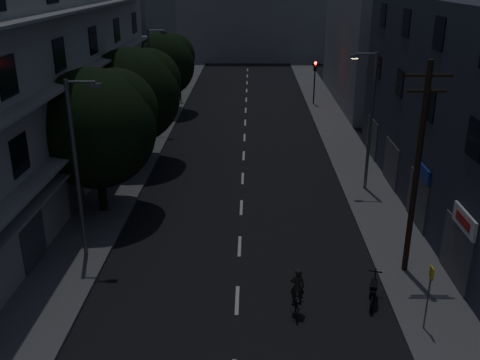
{
  "coord_description": "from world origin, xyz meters",
  "views": [
    {
      "loc": [
        0.49,
        -11.58,
        12.17
      ],
      "look_at": [
        0.0,
        12.0,
        3.0
      ],
      "focal_mm": 40.0,
      "sensor_mm": 36.0,
      "label": 1
    }
  ],
  "objects_px": {
    "bus_stop_sign": "(430,287)",
    "motorcycle": "(373,292)",
    "utility_pole": "(417,167)",
    "cyclist": "(297,298)"
  },
  "relations": [
    {
      "from": "bus_stop_sign",
      "to": "cyclist",
      "type": "relative_size",
      "value": 1.32
    },
    {
      "from": "utility_pole",
      "to": "motorcycle",
      "type": "height_order",
      "value": "utility_pole"
    },
    {
      "from": "bus_stop_sign",
      "to": "motorcycle",
      "type": "xyz_separation_m",
      "value": [
        -1.46,
        1.82,
        -1.42
      ]
    },
    {
      "from": "motorcycle",
      "to": "bus_stop_sign",
      "type": "bearing_deg",
      "value": -35.23
    },
    {
      "from": "bus_stop_sign",
      "to": "cyclist",
      "type": "bearing_deg",
      "value": 166.73
    },
    {
      "from": "bus_stop_sign",
      "to": "utility_pole",
      "type": "bearing_deg",
      "value": 84.5
    },
    {
      "from": "utility_pole",
      "to": "bus_stop_sign",
      "type": "bearing_deg",
      "value": -95.5
    },
    {
      "from": "cyclist",
      "to": "utility_pole",
      "type": "bearing_deg",
      "value": 33.17
    },
    {
      "from": "bus_stop_sign",
      "to": "motorcycle",
      "type": "bearing_deg",
      "value": 128.75
    },
    {
      "from": "bus_stop_sign",
      "to": "motorcycle",
      "type": "distance_m",
      "value": 2.73
    }
  ]
}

